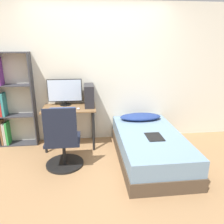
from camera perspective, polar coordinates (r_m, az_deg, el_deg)
ground_plane at (r=3.23m, az=-1.62°, el=-16.53°), size 14.00×14.00×0.00m
wall_back at (r=4.08m, az=-3.47°, el=9.73°), size 8.00×0.05×2.50m
desk at (r=3.94m, az=-11.03°, el=-0.60°), size 0.92×0.57×0.73m
bookshelf at (r=4.26m, az=-25.76°, el=2.64°), size 0.67×0.23×1.67m
office_chair at (r=3.35m, az=-12.66°, el=-8.48°), size 0.58×0.58×0.98m
bed at (r=3.61m, az=9.76°, el=-8.86°), size 1.00×1.85×0.44m
pillow at (r=4.09m, az=7.43°, el=-1.24°), size 0.76×0.36×0.11m
magazine at (r=3.40m, az=11.02°, el=-6.38°), size 0.24×0.32×0.01m
monitor at (r=4.01m, az=-12.22°, el=5.26°), size 0.61×0.20×0.47m
keyboard at (r=3.80m, az=-12.83°, el=0.78°), size 0.44×0.15×0.02m
pc_tower at (r=3.89m, az=-5.99°, el=4.33°), size 0.17×0.41×0.38m
mouse at (r=3.77m, az=-8.78°, el=0.93°), size 0.06×0.09×0.02m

